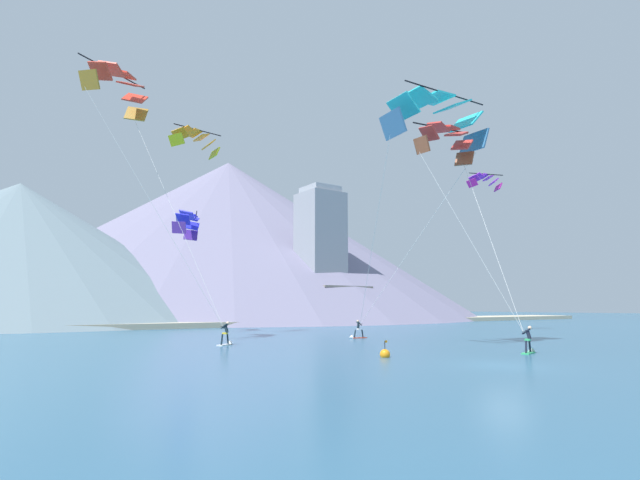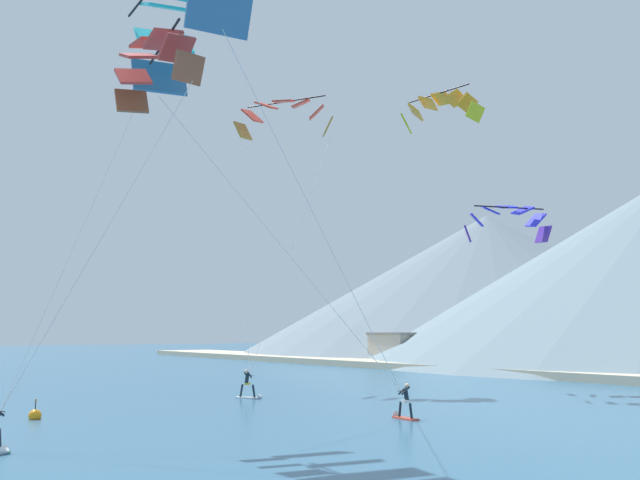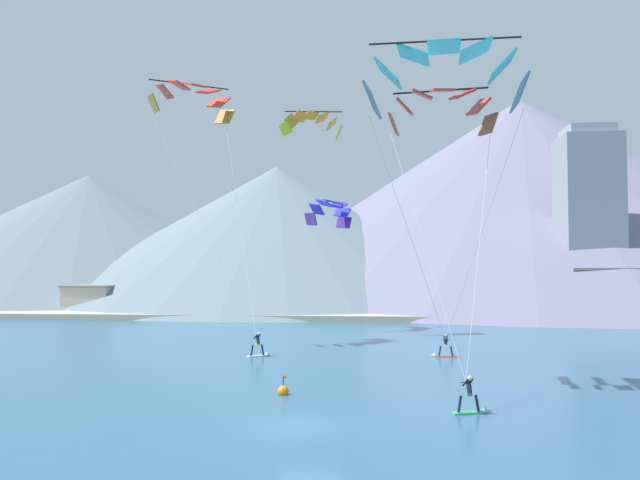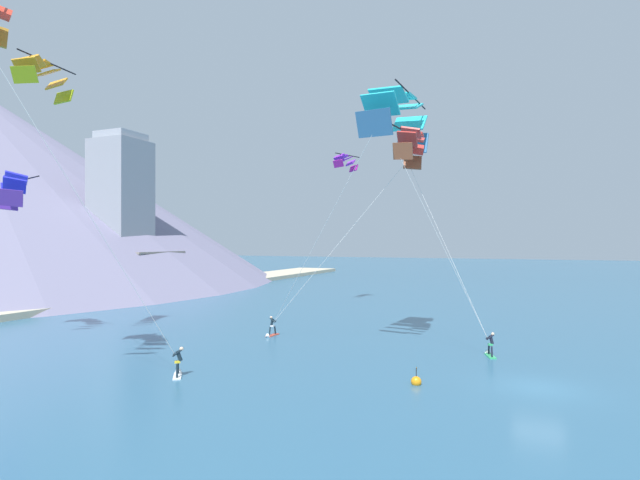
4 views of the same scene
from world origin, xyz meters
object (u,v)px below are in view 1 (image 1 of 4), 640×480
(parafoil_kite_distant_mid_solo, at_px, (188,222))
(race_marker_buoy, at_px, (385,354))
(parafoil_kite_distant_low_drift, at_px, (484,180))
(parafoil_kite_near_trail, at_px, (435,115))
(parafoil_kite_mid_center, at_px, (446,140))
(kitesurfer_mid_center, at_px, (529,345))
(parafoil_kite_near_lead, at_px, (119,86))
(parafoil_kite_distant_high_outer, at_px, (195,139))
(kitesurfer_near_lead, at_px, (227,338))
(kitesurfer_near_trail, at_px, (356,333))

(parafoil_kite_distant_mid_solo, bearing_deg, race_marker_buoy, -89.83)
(parafoil_kite_distant_low_drift, relative_size, parafoil_kite_distant_mid_solo, 0.82)
(parafoil_kite_near_trail, bearing_deg, parafoil_kite_mid_center, -102.88)
(kitesurfer_mid_center, bearing_deg, parafoil_kite_near_lead, 130.47)
(parafoil_kite_near_lead, height_order, parafoil_kite_near_trail, parafoil_kite_near_lead)
(parafoil_kite_near_trail, distance_m, race_marker_buoy, 18.59)
(parafoil_kite_near_trail, relative_size, parafoil_kite_distant_high_outer, 2.87)
(kitesurfer_mid_center, height_order, parafoil_kite_distant_mid_solo, parafoil_kite_distant_mid_solo)
(kitesurfer_near_lead, xyz_separation_m, race_marker_buoy, (3.54, -12.78, -0.37))
(kitesurfer_mid_center, xyz_separation_m, parafoil_kite_near_lead, (-18.93, 22.19, 19.53))
(parafoil_kite_mid_center, bearing_deg, kitesurfer_near_lead, 136.59)
(parafoil_kite_near_trail, bearing_deg, kitesurfer_near_lead, 140.45)
(parafoil_kite_mid_center, distance_m, race_marker_buoy, 16.31)
(parafoil_kite_distant_low_drift, bearing_deg, parafoil_kite_distant_high_outer, 157.86)
(parafoil_kite_near_lead, xyz_separation_m, parafoil_kite_distant_high_outer, (9.00, 7.40, -0.46))
(parafoil_kite_mid_center, bearing_deg, race_marker_buoy, -165.68)
(kitesurfer_mid_center, xyz_separation_m, parafoil_kite_distant_high_outer, (-9.93, 29.59, 19.07))
(parafoil_kite_near_trail, bearing_deg, kitesurfer_near_trail, 85.43)
(kitesurfer_near_trail, height_order, parafoil_kite_mid_center, parafoil_kite_mid_center)
(parafoil_kite_distant_high_outer, height_order, race_marker_buoy, parafoil_kite_distant_high_outer)
(kitesurfer_near_trail, bearing_deg, parafoil_kite_near_trail, -94.57)
(race_marker_buoy, bearing_deg, parafoil_kite_distant_low_drift, 26.86)
(kitesurfer_near_lead, distance_m, kitesurfer_mid_center, 19.94)
(parafoil_kite_near_lead, xyz_separation_m, parafoil_kite_near_trail, (18.51, -15.94, -3.41))
(kitesurfer_mid_center, distance_m, parafoil_kite_distant_high_outer, 36.58)
(parafoil_kite_mid_center, bearing_deg, parafoil_kite_distant_low_drift, 31.06)
(kitesurfer_near_trail, bearing_deg, parafoil_kite_distant_low_drift, 2.14)
(parafoil_kite_mid_center, bearing_deg, kitesurfer_near_trail, 84.59)
(kitesurfer_near_lead, height_order, parafoil_kite_near_lead, parafoil_kite_near_lead)
(kitesurfer_near_lead, distance_m, parafoil_kite_distant_low_drift, 35.99)
(parafoil_kite_near_lead, height_order, parafoil_kite_mid_center, parafoil_kite_near_lead)
(parafoil_kite_near_lead, distance_m, parafoil_kite_near_trail, 24.66)
(kitesurfer_near_lead, bearing_deg, parafoil_kite_near_trail, -39.55)
(kitesurfer_near_trail, height_order, race_marker_buoy, kitesurfer_near_trail)
(kitesurfer_near_trail, bearing_deg, kitesurfer_mid_center, -91.44)
(kitesurfer_mid_center, relative_size, parafoil_kite_near_trail, 0.11)
(parafoil_kite_distant_mid_solo, bearing_deg, parafoil_kite_near_trail, -73.78)
(parafoil_kite_distant_high_outer, bearing_deg, kitesurfer_near_trail, -51.13)
(kitesurfer_near_lead, bearing_deg, parafoil_kite_distant_high_outer, 81.14)
(kitesurfer_near_lead, distance_m, parafoil_kite_distant_mid_solo, 22.02)
(parafoil_kite_near_lead, relative_size, parafoil_kite_distant_low_drift, 4.07)
(kitesurfer_near_trail, bearing_deg, race_marker_buoy, -123.26)
(parafoil_kite_mid_center, bearing_deg, parafoil_kite_near_lead, 136.89)
(kitesurfer_mid_center, height_order, parafoil_kite_near_lead, parafoil_kite_near_lead)
(kitesurfer_near_lead, xyz_separation_m, parafoil_kite_mid_center, (11.39, -10.77, 13.80))
(kitesurfer_near_trail, height_order, parafoil_kite_distant_high_outer, parafoil_kite_distant_high_outer)
(parafoil_kite_near_lead, relative_size, race_marker_buoy, 19.55)
(parafoil_kite_near_trail, height_order, parafoil_kite_distant_mid_solo, parafoil_kite_near_trail)
(kitesurfer_near_lead, distance_m, parafoil_kite_distant_high_outer, 23.54)
(race_marker_buoy, bearing_deg, kitesurfer_near_trail, 56.74)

